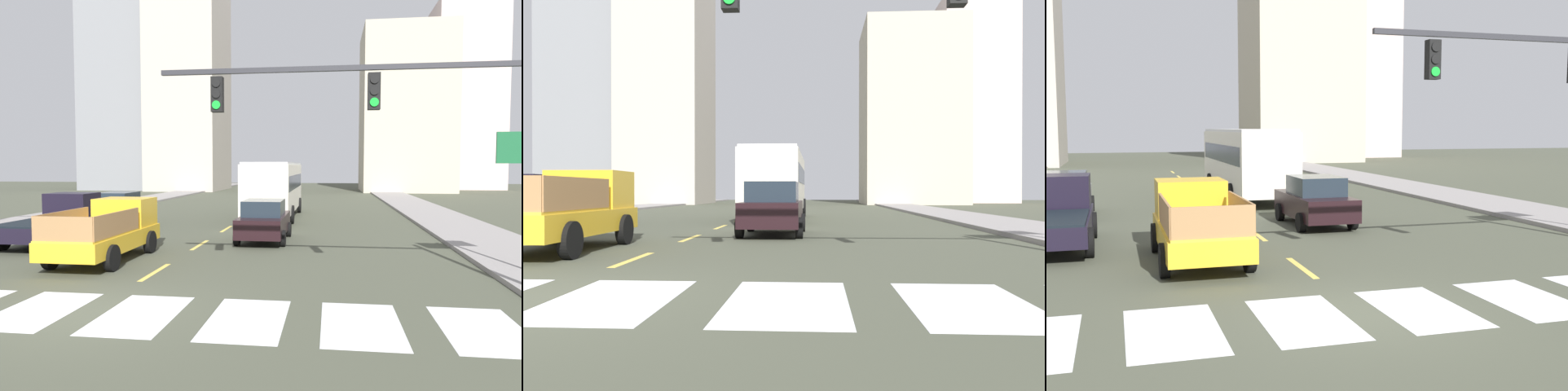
{
  "view_description": "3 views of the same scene",
  "coord_description": "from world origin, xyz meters",
  "views": [
    {
      "loc": [
        5.09,
        -9.71,
        3.13
      ],
      "look_at": [
        1.41,
        16.21,
        1.54
      ],
      "focal_mm": 33.83,
      "sensor_mm": 36.0,
      "label": 1
    },
    {
      "loc": [
        3.81,
        -6.8,
        1.42
      ],
      "look_at": [
        2.77,
        9.91,
        1.28
      ],
      "focal_mm": 36.68,
      "sensor_mm": 36.0,
      "label": 2
    },
    {
      "loc": [
        -4.29,
        -10.55,
        3.39
      ],
      "look_at": [
        0.8,
        6.18,
        1.52
      ],
      "focal_mm": 43.8,
      "sensor_mm": 36.0,
      "label": 3
    }
  ],
  "objects": [
    {
      "name": "pickup_dark",
      "position": [
        -5.94,
        8.88,
        0.92
      ],
      "size": [
        2.18,
        5.2,
        1.96
      ],
      "rotation": [
        0.0,
        0.0,
        0.03
      ],
      "color": "black",
      "rests_on": "ground"
    },
    {
      "name": "crosswalk_stripe_7",
      "position": [
        8.0,
        0.0,
        0.0
      ],
      "size": [
        1.56,
        2.87,
        0.01
      ],
      "primitive_type": "cube",
      "color": "silver",
      "rests_on": "ground"
    },
    {
      "name": "tower_tall_centre",
      "position": [
        -22.4,
        53.36,
        15.83
      ],
      "size": [
        8.86,
        9.34,
        31.67
      ],
      "primitive_type": "cube",
      "color": "gray",
      "rests_on": "ground"
    },
    {
      "name": "sedan_far",
      "position": [
        2.38,
        10.42,
        0.86
      ],
      "size": [
        2.02,
        4.4,
        1.72
      ],
      "rotation": [
        0.0,
        0.0,
        0.0
      ],
      "color": "black",
      "rests_on": "ground"
    },
    {
      "name": "block_low_left",
      "position": [
        14.11,
        52.81,
        9.76
      ],
      "size": [
        10.5,
        10.71,
        19.53
      ],
      "primitive_type": "cube",
      "color": "#BBB29B",
      "rests_on": "ground"
    },
    {
      "name": "block_mid_left",
      "position": [
        23.15,
        61.71,
        12.32
      ],
      "size": [
        8.58,
        10.86,
        24.65
      ],
      "primitive_type": "cube",
      "color": "beige",
      "rests_on": "ground"
    },
    {
      "name": "lane_dash_1",
      "position": [
        0.0,
        9.0,
        0.0
      ],
      "size": [
        0.16,
        2.4,
        0.01
      ],
      "primitive_type": "cube",
      "color": "#E3C352",
      "rests_on": "ground"
    },
    {
      "name": "crosswalk_stripe_3",
      "position": [
        -1.14,
        0.0,
        0.0
      ],
      "size": [
        1.56,
        2.87,
        0.01
      ],
      "primitive_type": "cube",
      "color": "silver",
      "rests_on": "ground"
    },
    {
      "name": "sidewalk_left",
      "position": [
        -11.44,
        18.0,
        0.07
      ],
      "size": [
        3.58,
        110.0,
        0.15
      ],
      "primitive_type": "cube",
      "color": "gray",
      "rests_on": "ground"
    },
    {
      "name": "lane_dash_7",
      "position": [
        0.0,
        39.0,
        0.0
      ],
      "size": [
        0.16,
        2.4,
        0.01
      ],
      "primitive_type": "cube",
      "color": "#E3C352",
      "rests_on": "ground"
    },
    {
      "name": "lane_dash_5",
      "position": [
        0.0,
        29.0,
        0.0
      ],
      "size": [
        0.16,
        2.4,
        0.01
      ],
      "primitive_type": "cube",
      "color": "#E3C352",
      "rests_on": "ground"
    },
    {
      "name": "crosswalk_stripe_4",
      "position": [
        1.14,
        0.0,
        0.0
      ],
      "size": [
        1.56,
        2.87,
        0.01
      ],
      "primitive_type": "cube",
      "color": "silver",
      "rests_on": "ground"
    },
    {
      "name": "block_mid_right",
      "position": [
        -13.08,
        52.63,
        13.56
      ],
      "size": [
        8.72,
        11.22,
        27.12
      ],
      "primitive_type": "cube",
      "color": "#B9AFA0",
      "rests_on": "ground"
    },
    {
      "name": "ground_plane",
      "position": [
        0.0,
        0.0,
        0.0
      ],
      "size": [
        160.0,
        160.0,
        0.0
      ],
      "primitive_type": "plane",
      "color": "#474B3B"
    },
    {
      "name": "crosswalk_stripe_6",
      "position": [
        5.72,
        0.0,
        0.0
      ],
      "size": [
        1.56,
        2.87,
        0.01
      ],
      "primitive_type": "cube",
      "color": "silver",
      "rests_on": "ground"
    },
    {
      "name": "city_bus",
      "position": [
        1.8,
        19.61,
        1.95
      ],
      "size": [
        2.72,
        10.8,
        3.32
      ],
      "rotation": [
        0.0,
        0.0,
        -0.01
      ],
      "color": "silver",
      "rests_on": "ground"
    },
    {
      "name": "sidewalk_right",
      "position": [
        11.44,
        18.0,
        0.07
      ],
      "size": [
        3.58,
        110.0,
        0.15
      ],
      "primitive_type": "cube",
      "color": "gray",
      "rests_on": "ground"
    },
    {
      "name": "crosswalk_stripe_5",
      "position": [
        3.43,
        0.0,
        0.0
      ],
      "size": [
        1.56,
        2.87,
        0.01
      ],
      "primitive_type": "cube",
      "color": "silver",
      "rests_on": "ground"
    },
    {
      "name": "sedan_near_left",
      "position": [
        -6.12,
        15.28,
        0.86
      ],
      "size": [
        2.02,
        4.4,
        1.72
      ],
      "rotation": [
        0.0,
        0.0,
        0.03
      ],
      "color": "gray",
      "rests_on": "ground"
    },
    {
      "name": "lane_dash_0",
      "position": [
        0.0,
        4.0,
        0.0
      ],
      "size": [
        0.16,
        2.4,
        0.01
      ],
      "primitive_type": "cube",
      "color": "#E3C352",
      "rests_on": "ground"
    },
    {
      "name": "traffic_signal_gantry",
      "position": [
        7.23,
        2.0,
        4.21
      ],
      "size": [
        9.36,
        0.27,
        6.0
      ],
      "color": "#2D2D33",
      "rests_on": "ground"
    },
    {
      "name": "lane_dash_3",
      "position": [
        0.0,
        19.0,
        0.0
      ],
      "size": [
        0.16,
        2.4,
        0.01
      ],
      "primitive_type": "cube",
      "color": "#E3C352",
      "rests_on": "ground"
    },
    {
      "name": "lane_dash_6",
      "position": [
        0.0,
        34.0,
        0.0
      ],
      "size": [
        0.16,
        2.4,
        0.01
      ],
      "primitive_type": "cube",
      "color": "#E3C352",
      "rests_on": "ground"
    },
    {
      "name": "lane_dash_2",
      "position": [
        0.0,
        14.0,
        0.0
      ],
      "size": [
        0.16,
        2.4,
        0.01
      ],
      "primitive_type": "cube",
      "color": "#E3C352",
      "rests_on": "ground"
    },
    {
      "name": "pickup_stakebed",
      "position": [
        -2.29,
        5.93,
        0.94
      ],
      "size": [
        2.18,
        5.2,
        1.96
      ],
      "rotation": [
        0.0,
        0.0,
        0.03
      ],
      "color": "gold",
      "rests_on": "ground"
    },
    {
      "name": "lane_dash_4",
      "position": [
        0.0,
        24.0,
        0.0
      ],
      "size": [
        0.16,
        2.4,
        0.01
      ],
      "primitive_type": "cube",
      "color": "#E3C352",
      "rests_on": "ground"
    }
  ]
}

